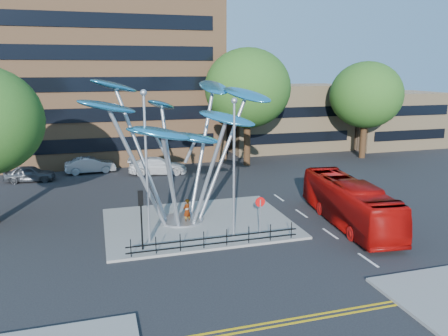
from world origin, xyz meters
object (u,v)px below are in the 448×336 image
object	(u,v)px
pedestrian	(187,211)
parked_car_right	(158,166)
street_lamp_left	(146,154)
no_entry_sign_island	(260,210)
leaf_sculpture	(178,120)
traffic_light_island	(141,207)
parked_car_mid	(90,165)
parked_car_left	(30,174)
red_bus	(349,203)
tree_far	(366,95)
street_lamp_right	(234,156)
tree_right	(248,88)

from	to	relation	value
pedestrian	parked_car_right	bearing A→B (deg)	-122.89
street_lamp_left	no_entry_sign_island	distance (m)	7.47
leaf_sculpture	traffic_light_island	distance (m)	6.65
leaf_sculpture	pedestrian	size ratio (longest dim) A/B	7.90
leaf_sculpture	parked_car_mid	size ratio (longest dim) A/B	2.66
parked_car_left	red_bus	bearing A→B (deg)	-124.72
tree_far	parked_car_right	distance (m)	24.46
tree_far	street_lamp_left	distance (m)	32.37
parked_car_left	street_lamp_right	bearing A→B (deg)	-138.20
parked_car_left	street_lamp_left	bearing A→B (deg)	-149.07
street_lamp_left	tree_far	bearing A→B (deg)	34.92
parked_car_right	parked_car_left	bearing A→B (deg)	96.79
leaf_sculpture	traffic_light_island	bearing A→B (deg)	-125.04
no_entry_sign_island	tree_right	bearing A→B (deg)	72.88
street_lamp_left	parked_car_mid	distance (m)	20.31
leaf_sculpture	tree_right	bearing A→B (deg)	56.69
tree_right	traffic_light_island	bearing A→B (deg)	-123.69
tree_right	leaf_sculpture	world-z (taller)	tree_right
tree_far	traffic_light_island	bearing A→B (deg)	-144.16
leaf_sculpture	traffic_light_island	size ratio (longest dim) A/B	3.71
traffic_light_island	red_bus	distance (m)	13.57
tree_far	tree_right	bearing A→B (deg)	-180.00
traffic_light_island	pedestrian	bearing A→B (deg)	47.52
parked_car_left	parked_car_right	bearing A→B (deg)	-87.07
traffic_light_island	pedestrian	size ratio (longest dim) A/B	2.13
pedestrian	leaf_sculpture	bearing A→B (deg)	-93.51
no_entry_sign_island	parked_car_mid	world-z (taller)	no_entry_sign_island
parked_car_left	parked_car_mid	distance (m)	5.58
red_bus	parked_car_left	world-z (taller)	red_bus
street_lamp_right	pedestrian	size ratio (longest dim) A/B	5.16
tree_far	street_lamp_right	distance (m)	28.76
red_bus	parked_car_mid	bearing A→B (deg)	136.18
tree_far	parked_car_left	world-z (taller)	tree_far
tree_far	leaf_sculpture	size ratio (longest dim) A/B	0.85
leaf_sculpture	street_lamp_right	world-z (taller)	leaf_sculpture
tree_far	parked_car_mid	bearing A→B (deg)	178.08
leaf_sculpture	street_lamp_right	bearing A→B (deg)	-55.09
leaf_sculpture	street_lamp_left	bearing A→B (deg)	-127.40
no_entry_sign_island	parked_car_mid	xyz separation A→B (m)	(-9.87, 20.48, -1.03)
traffic_light_island	parked_car_left	bearing A→B (deg)	113.60
pedestrian	red_bus	bearing A→B (deg)	132.18
street_lamp_left	parked_car_mid	size ratio (longest dim) A/B	1.84
leaf_sculpture	street_lamp_left	xyz separation A→B (m)	(-2.43, -3.18, -1.52)
no_entry_sign_island	traffic_light_island	bearing A→B (deg)	-179.87
leaf_sculpture	parked_car_right	size ratio (longest dim) A/B	2.28
red_bus	pedestrian	bearing A→B (deg)	171.07
tree_far	traffic_light_island	world-z (taller)	tree_far
leaf_sculpture	parked_car_left	bearing A→B (deg)	127.50
street_lamp_right	parked_car_mid	xyz separation A→B (m)	(-8.37, 20.00, -4.31)
street_lamp_right	pedestrian	xyz separation A→B (m)	(-2.23, 3.07, -4.14)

